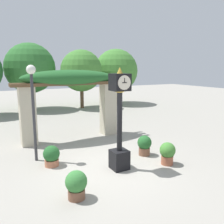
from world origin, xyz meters
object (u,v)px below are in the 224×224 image
object	(u,v)px
potted_plant_near_right	(76,184)
pedestal_clock	(120,123)
potted_plant_far_right	(51,156)
potted_plant_near_left	(144,145)
potted_plant_far_left	(167,153)
lamp_post	(33,95)

from	to	relation	value
potted_plant_near_right	pedestal_clock	bearing A→B (deg)	29.88
pedestal_clock	potted_plant_near_right	xyz separation A→B (m)	(-1.82, -1.05, -1.13)
pedestal_clock	potted_plant_far_right	bearing A→B (deg)	146.22
potted_plant_near_left	potted_plant_far_right	size ratio (longest dim) A/B	1.08
potted_plant_far_right	potted_plant_far_left	bearing A→B (deg)	-26.14
potted_plant_near_right	potted_plant_far_right	distance (m)	2.30
pedestal_clock	potted_plant_far_right	xyz separation A→B (m)	(-1.87, 1.25, -1.16)
potted_plant_far_left	lamp_post	world-z (taller)	lamp_post
potted_plant_near_left	potted_plant_far_right	world-z (taller)	potted_plant_near_left
potted_plant_near_left	lamp_post	distance (m)	4.35
potted_plant_near_right	lamp_post	bearing A→B (deg)	97.64
pedestal_clock	potted_plant_far_right	size ratio (longest dim) A/B	4.67
potted_plant_near_left	lamp_post	bearing A→B (deg)	159.63
potted_plant_near_right	potted_plant_far_right	bearing A→B (deg)	91.07
potted_plant_near_right	potted_plant_far_left	bearing A→B (deg)	9.87
potted_plant_near_left	lamp_post	world-z (taller)	lamp_post
potted_plant_far_right	lamp_post	size ratio (longest dim) A/B	0.21
pedestal_clock	potted_plant_far_left	world-z (taller)	pedestal_clock
lamp_post	potted_plant_far_right	bearing A→B (deg)	-63.47
pedestal_clock	potted_plant_far_left	size ratio (longest dim) A/B	4.26
potted_plant_far_left	pedestal_clock	bearing A→B (deg)	164.21
potted_plant_far_right	potted_plant_near_left	bearing A→B (deg)	-10.86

